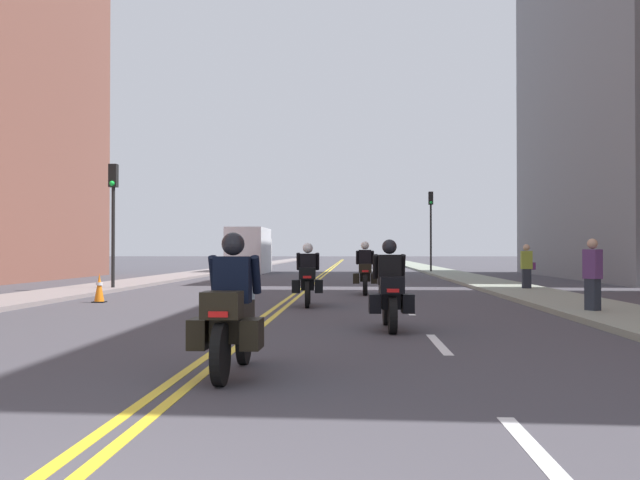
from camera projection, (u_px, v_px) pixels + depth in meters
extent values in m
plane|color=#424047|center=(328.00, 271.00, 50.95)|extent=(264.00, 264.00, 0.00)
cube|color=gray|center=(224.00, 270.00, 51.30)|extent=(2.38, 144.00, 0.12)
cube|color=gray|center=(434.00, 270.00, 50.61)|extent=(2.38, 144.00, 0.12)
cube|color=yellow|center=(327.00, 271.00, 50.96)|extent=(0.12, 132.00, 0.01)
cube|color=yellow|center=(330.00, 271.00, 50.95)|extent=(0.12, 132.00, 0.01)
cube|color=silver|center=(542.00, 458.00, 4.87)|extent=(0.14, 2.40, 0.01)
cube|color=silver|center=(439.00, 344.00, 10.86)|extent=(0.14, 2.40, 0.01)
cube|color=silver|center=(409.00, 311.00, 16.85)|extent=(0.14, 2.40, 0.01)
cube|color=silver|center=(394.00, 295.00, 22.84)|extent=(0.14, 2.40, 0.01)
cube|color=silver|center=(386.00, 286.00, 28.84)|extent=(0.14, 2.40, 0.01)
cube|color=silver|center=(381.00, 280.00, 34.83)|extent=(0.14, 2.40, 0.01)
cube|color=silver|center=(377.00, 276.00, 40.82)|extent=(0.14, 2.40, 0.01)
cube|color=silver|center=(374.00, 272.00, 46.81)|extent=(0.14, 2.40, 0.01)
cube|color=silver|center=(372.00, 270.00, 52.81)|extent=(0.14, 2.40, 0.01)
cube|color=silver|center=(370.00, 268.00, 58.80)|extent=(0.14, 2.40, 0.01)
cube|color=slate|center=(631.00, 57.00, 37.26)|extent=(7.22, 19.99, 22.58)
cylinder|color=black|center=(244.00, 338.00, 8.94)|extent=(0.11, 0.65, 0.65)
cylinder|color=black|center=(220.00, 354.00, 7.49)|extent=(0.11, 0.65, 0.65)
cube|color=silver|center=(244.00, 309.00, 8.94)|extent=(0.15, 0.32, 0.04)
cube|color=black|center=(233.00, 320.00, 8.22)|extent=(0.34, 1.11, 0.40)
cube|color=black|center=(222.00, 305.00, 7.57)|extent=(0.41, 0.37, 0.28)
cube|color=red|center=(218.00, 314.00, 7.38)|extent=(0.20, 0.03, 0.06)
cube|color=black|center=(200.00, 333.00, 7.80)|extent=(0.21, 0.44, 0.32)
cube|color=black|center=(252.00, 334.00, 7.76)|extent=(0.21, 0.44, 0.32)
cube|color=#B2C1CC|center=(240.00, 285.00, 8.68)|extent=(0.36, 0.13, 0.36)
cube|color=black|center=(233.00, 280.00, 8.17)|extent=(0.40, 0.27, 0.52)
cylinder|color=black|center=(214.00, 275.00, 8.34)|extent=(0.10, 0.28, 0.45)
cylinder|color=black|center=(256.00, 275.00, 8.31)|extent=(0.10, 0.28, 0.45)
sphere|color=black|center=(233.00, 244.00, 8.21)|extent=(0.26, 0.26, 0.26)
cylinder|color=black|center=(387.00, 309.00, 13.63)|extent=(0.14, 0.62, 0.62)
cylinder|color=black|center=(392.00, 315.00, 12.16)|extent=(0.14, 0.62, 0.62)
cube|color=silver|center=(387.00, 291.00, 13.63)|extent=(0.15, 0.32, 0.04)
cube|color=black|center=(389.00, 296.00, 12.90)|extent=(0.34, 1.12, 0.40)
cube|color=black|center=(392.00, 285.00, 12.24)|extent=(0.41, 0.37, 0.28)
cube|color=red|center=(393.00, 291.00, 12.05)|extent=(0.20, 0.03, 0.06)
cube|color=black|center=(375.00, 303.00, 12.47)|extent=(0.21, 0.44, 0.32)
cube|color=black|center=(408.00, 303.00, 12.45)|extent=(0.21, 0.44, 0.32)
cube|color=#B2C1CC|center=(388.00, 274.00, 13.37)|extent=(0.36, 0.13, 0.36)
cube|color=black|center=(390.00, 270.00, 12.86)|extent=(0.41, 0.27, 0.53)
cylinder|color=black|center=(375.00, 267.00, 13.01)|extent=(0.11, 0.28, 0.45)
cylinder|color=black|center=(402.00, 267.00, 13.00)|extent=(0.11, 0.28, 0.45)
sphere|color=black|center=(389.00, 247.00, 12.89)|extent=(0.26, 0.26, 0.26)
cylinder|color=black|center=(308.00, 291.00, 19.15)|extent=(0.13, 0.67, 0.67)
cylinder|color=black|center=(307.00, 294.00, 17.69)|extent=(0.13, 0.67, 0.67)
cube|color=silver|center=(308.00, 277.00, 19.15)|extent=(0.15, 0.33, 0.04)
cube|color=black|center=(308.00, 281.00, 18.42)|extent=(0.37, 1.12, 0.40)
cube|color=black|center=(307.00, 274.00, 17.77)|extent=(0.42, 0.38, 0.28)
cube|color=red|center=(307.00, 277.00, 17.58)|extent=(0.20, 0.04, 0.06)
cube|color=black|center=(296.00, 286.00, 17.98)|extent=(0.22, 0.45, 0.32)
cube|color=black|center=(319.00, 286.00, 17.98)|extent=(0.22, 0.45, 0.32)
cube|color=#B2C1CC|center=(308.00, 266.00, 18.89)|extent=(0.37, 0.14, 0.36)
cube|color=black|center=(308.00, 264.00, 18.38)|extent=(0.41, 0.28, 0.50)
cylinder|color=black|center=(298.00, 261.00, 18.53)|extent=(0.11, 0.28, 0.45)
cylinder|color=black|center=(317.00, 261.00, 18.53)|extent=(0.11, 0.28, 0.45)
sphere|color=white|center=(308.00, 248.00, 18.41)|extent=(0.26, 0.26, 0.26)
cylinder|color=black|center=(365.00, 283.00, 24.12)|extent=(0.14, 0.68, 0.68)
cylinder|color=black|center=(365.00, 285.00, 22.63)|extent=(0.14, 0.68, 0.68)
cube|color=silver|center=(365.00, 272.00, 24.12)|extent=(0.14, 0.32, 0.04)
cube|color=black|center=(365.00, 275.00, 23.38)|extent=(0.33, 1.14, 0.40)
cube|color=black|center=(365.00, 268.00, 22.71)|extent=(0.40, 0.36, 0.28)
cube|color=red|center=(365.00, 271.00, 22.52)|extent=(0.20, 0.03, 0.06)
cube|color=black|center=(356.00, 278.00, 22.94)|extent=(0.20, 0.44, 0.32)
cube|color=black|center=(374.00, 278.00, 22.91)|extent=(0.20, 0.44, 0.32)
cube|color=#B2C1CC|center=(365.00, 263.00, 23.86)|extent=(0.36, 0.12, 0.36)
cube|color=black|center=(365.00, 259.00, 23.34)|extent=(0.40, 0.26, 0.60)
cylinder|color=black|center=(357.00, 258.00, 23.50)|extent=(0.10, 0.28, 0.45)
cylinder|color=black|center=(372.00, 258.00, 23.47)|extent=(0.10, 0.28, 0.45)
sphere|color=white|center=(365.00, 245.00, 23.37)|extent=(0.26, 0.26, 0.26)
cube|color=black|center=(99.00, 302.00, 19.58)|extent=(0.33, 0.33, 0.03)
cone|color=orange|center=(99.00, 287.00, 19.59)|extent=(0.26, 0.26, 0.76)
cylinder|color=white|center=(99.00, 284.00, 19.59)|extent=(0.18, 0.18, 0.08)
cylinder|color=black|center=(113.00, 238.00, 25.29)|extent=(0.12, 0.12, 3.64)
cube|color=black|center=(113.00, 176.00, 25.32)|extent=(0.28, 0.28, 0.80)
sphere|color=green|center=(112.00, 183.00, 25.17)|extent=(0.18, 0.18, 0.18)
cylinder|color=black|center=(431.00, 239.00, 45.03)|extent=(0.12, 0.12, 4.28)
cube|color=black|center=(431.00, 198.00, 45.06)|extent=(0.28, 0.28, 0.80)
sphere|color=green|center=(431.00, 203.00, 44.91)|extent=(0.18, 0.18, 0.18)
cube|color=#242B38|center=(593.00, 297.00, 15.53)|extent=(0.31, 0.34, 0.79)
cube|color=#5A366F|center=(592.00, 264.00, 15.54)|extent=(0.37, 0.42, 0.63)
sphere|color=tan|center=(592.00, 244.00, 15.55)|extent=(0.22, 0.22, 0.22)
cube|color=#212631|center=(527.00, 280.00, 24.74)|extent=(0.28, 0.20, 0.77)
cube|color=olive|center=(526.00, 260.00, 24.75)|extent=(0.36, 0.22, 0.61)
sphere|color=tan|center=(526.00, 247.00, 24.76)|extent=(0.22, 0.22, 0.22)
cube|color=#5F296E|center=(533.00, 266.00, 24.74)|extent=(0.16, 0.10, 0.24)
cube|color=silver|center=(255.00, 255.00, 48.25)|extent=(2.00, 1.80, 2.20)
cube|color=silver|center=(249.00, 251.00, 45.26)|extent=(2.20, 5.20, 2.80)
cylinder|color=black|center=(254.00, 265.00, 47.84)|extent=(2.00, 0.90, 0.90)
cylinder|color=black|center=(245.00, 266.00, 43.65)|extent=(2.00, 0.90, 0.90)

